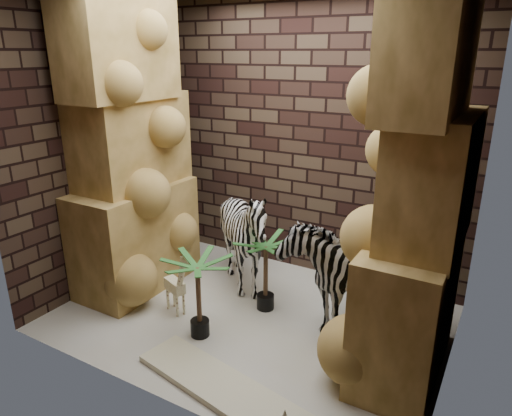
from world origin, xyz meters
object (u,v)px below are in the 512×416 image
Objects in this scene: palm_front at (266,274)px; palm_back at (199,297)px; giraffe_toy at (174,278)px; surfboard at (225,390)px; zebra_left at (245,243)px; zebra_right at (338,253)px.

palm_back reaches higher than palm_front.
giraffe_toy reaches higher than surfboard.
palm_back is at bearing 150.53° from surfboard.
giraffe_toy is at bearing -146.18° from palm_front.
surfboard is (0.60, -0.50, -0.36)m from palm_back.
zebra_left is at bearing 149.79° from palm_front.
surfboard is (0.68, -1.41, -0.52)m from zebra_left.
palm_front reaches higher than surfboard.
zebra_right reaches higher than giraffe_toy.
palm_back is (0.44, -0.20, 0.02)m from giraffe_toy.
zebra_left is 0.92m from palm_back.
zebra_left is (-1.00, 0.01, -0.12)m from zebra_right.
zebra_left is at bearing -177.42° from zebra_right.
palm_front is 0.75m from palm_back.
zebra_left is at bearing 126.20° from surfboard.
zebra_right is at bearing 48.44° from giraffe_toy.
giraffe_toy is 0.88m from palm_front.
zebra_left is 1.56× the size of palm_back.
palm_front reaches higher than giraffe_toy.
palm_front is 0.99× the size of palm_back.
surfboard is at bearing -12.45° from giraffe_toy.
zebra_right is 1.74× the size of palm_back.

